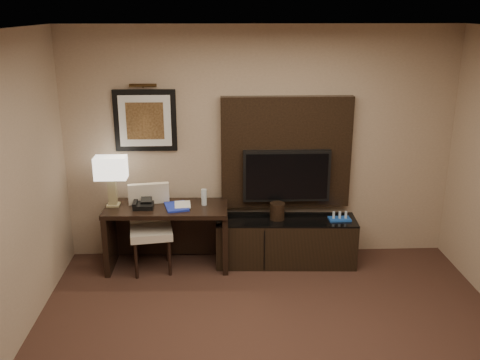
{
  "coord_description": "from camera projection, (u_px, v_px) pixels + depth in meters",
  "views": [
    {
      "loc": [
        -0.47,
        -3.49,
        2.86
      ],
      "look_at": [
        -0.26,
        1.8,
        1.15
      ],
      "focal_mm": 40.0,
      "sensor_mm": 36.0,
      "label": 1
    }
  ],
  "objects": [
    {
      "name": "tv",
      "position": [
        287.0,
        176.0,
        6.14
      ],
      "size": [
        1.0,
        0.08,
        0.6
      ],
      "primitive_type": "cube",
      "color": "black",
      "rests_on": "tv_wall_panel"
    },
    {
      "name": "desk",
      "position": [
        168.0,
        237.0,
        6.11
      ],
      "size": [
        1.39,
        0.63,
        0.74
      ],
      "primitive_type": "cube",
      "rotation": [
        0.0,
        0.0,
        -0.03
      ],
      "color": "black",
      "rests_on": "floor"
    },
    {
      "name": "book",
      "position": [
        174.0,
        196.0,
        5.96
      ],
      "size": [
        0.18,
        0.04,
        0.24
      ],
      "primitive_type": "imported",
      "rotation": [
        0.0,
        0.0,
        0.09
      ],
      "color": "tan",
      "rests_on": "desk"
    },
    {
      "name": "desk_chair",
      "position": [
        151.0,
        231.0,
        5.99
      ],
      "size": [
        0.53,
        0.59,
        0.96
      ],
      "primitive_type": null,
      "rotation": [
        0.0,
        0.0,
        0.16
      ],
      "color": "beige",
      "rests_on": "floor"
    },
    {
      "name": "ceiling",
      "position": [
        292.0,
        34.0,
        3.39
      ],
      "size": [
        4.5,
        5.0,
        0.01
      ],
      "primitive_type": "cube",
      "color": "silver",
      "rests_on": "wall_back"
    },
    {
      "name": "picture_light",
      "position": [
        143.0,
        85.0,
        5.86
      ],
      "size": [
        0.04,
        0.04,
        0.3
      ],
      "primitive_type": "cylinder",
      "color": "#3B2812",
      "rests_on": "wall_back"
    },
    {
      "name": "artwork",
      "position": [
        145.0,
        121.0,
        6.02
      ],
      "size": [
        0.7,
        0.04,
        0.7
      ],
      "primitive_type": "cube",
      "color": "black",
      "rests_on": "wall_back"
    },
    {
      "name": "minibar_tray",
      "position": [
        340.0,
        216.0,
        6.09
      ],
      "size": [
        0.25,
        0.16,
        0.09
      ],
      "primitive_type": null,
      "rotation": [
        0.0,
        0.0,
        0.04
      ],
      "color": "#1A4AA9",
      "rests_on": "credenza"
    },
    {
      "name": "desk_phone",
      "position": [
        143.0,
        203.0,
        5.94
      ],
      "size": [
        0.22,
        0.2,
        0.11
      ],
      "primitive_type": null,
      "rotation": [
        0.0,
        0.0,
        0.02
      ],
      "color": "black",
      "rests_on": "desk"
    },
    {
      "name": "water_bottle",
      "position": [
        204.0,
        197.0,
        6.02
      ],
      "size": [
        0.08,
        0.08,
        0.18
      ],
      "primitive_type": "cylinder",
      "rotation": [
        0.0,
        0.0,
        -0.31
      ],
      "color": "silver",
      "rests_on": "desk"
    },
    {
      "name": "tv_wall_panel",
      "position": [
        286.0,
        153.0,
        6.16
      ],
      "size": [
        1.5,
        0.12,
        1.3
      ],
      "primitive_type": "cube",
      "color": "black",
      "rests_on": "wall_back"
    },
    {
      "name": "blue_folder",
      "position": [
        177.0,
        207.0,
        5.97
      ],
      "size": [
        0.31,
        0.37,
        0.02
      ],
      "primitive_type": "cube",
      "rotation": [
        0.0,
        0.0,
        0.23
      ],
      "color": "#192BA7",
      "rests_on": "desk"
    },
    {
      "name": "ice_bucket",
      "position": [
        277.0,
        211.0,
        6.1
      ],
      "size": [
        0.21,
        0.21,
        0.19
      ],
      "primitive_type": "cylinder",
      "rotation": [
        0.0,
        0.0,
        0.25
      ],
      "color": "black",
      "rests_on": "credenza"
    },
    {
      "name": "wall_back",
      "position": [
        260.0,
        145.0,
        6.18
      ],
      "size": [
        4.5,
        0.01,
        2.7
      ],
      "primitive_type": "cube",
      "color": "tan",
      "rests_on": "floor"
    },
    {
      "name": "credenza",
      "position": [
        286.0,
        241.0,
        6.21
      ],
      "size": [
        1.62,
        0.52,
        0.55
      ],
      "primitive_type": "cube",
      "rotation": [
        0.0,
        0.0,
        -0.05
      ],
      "color": "black",
      "rests_on": "floor"
    },
    {
      "name": "table_lamp",
      "position": [
        112.0,
        184.0,
        5.95
      ],
      "size": [
        0.34,
        0.23,
        0.52
      ],
      "primitive_type": null,
      "rotation": [
        0.0,
        0.0,
        -0.15
      ],
      "color": "#9D8F62",
      "rests_on": "desk"
    }
  ]
}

